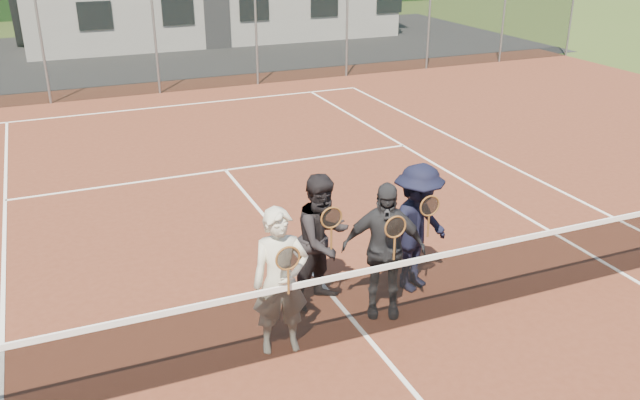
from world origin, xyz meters
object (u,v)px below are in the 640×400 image
Objects in this scene: player_d at (417,228)px; tennis_net at (367,300)px; player_a at (280,282)px; player_b at (323,240)px; player_c at (383,250)px.

tennis_net is at bearing -144.40° from player_d.
player_b is (0.87, 0.80, -0.00)m from player_a.
tennis_net is at bearing -135.21° from player_c.
player_a and player_c have the same top height.
player_d is (2.18, 0.65, -0.00)m from player_a.
player_c is (1.46, 0.26, -0.00)m from player_a.
player_b is at bearing 42.68° from player_a.
player_a and player_b have the same top height.
tennis_net is 1.06m from player_b.
player_d is (0.71, 0.39, -0.00)m from player_c.
player_a is at bearing 170.51° from tennis_net.
player_c is at bearing -42.31° from player_b.
player_a is at bearing -163.39° from player_d.
player_a reaches higher than tennis_net.
tennis_net is 6.49× the size of player_a.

